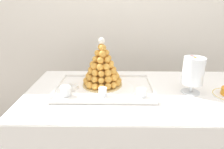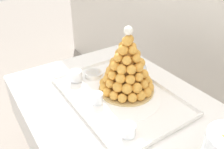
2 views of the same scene
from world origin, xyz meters
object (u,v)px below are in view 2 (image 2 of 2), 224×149
Objects in this scene: croquembouche at (127,68)px; dessert_cup_centre at (128,130)px; serving_tray at (119,96)px; dessert_cup_left at (76,76)px; dessert_cup_mid_left at (98,99)px; creme_brulee_ramekin at (94,74)px; wine_glass at (138,71)px.

croquembouche is 0.31m from dessert_cup_centre.
dessert_cup_centre reaches higher than serving_tray.
croquembouche is 0.29m from dessert_cup_left.
dessert_cup_left is 0.22m from dessert_cup_mid_left.
dessert_cup_left is (-0.23, -0.11, 0.03)m from serving_tray.
croquembouche reaches higher than dessert_cup_mid_left.
serving_tray is 1.94× the size of croquembouche.
creme_brulee_ramekin is (0.01, 0.10, -0.01)m from dessert_cup_left.
creme_brulee_ramekin reaches higher than serving_tray.
wine_glass is (0.22, 0.11, 0.09)m from creme_brulee_ramekin.
wine_glass reaches higher than dessert_cup_left.
creme_brulee_ramekin is 0.61× the size of wine_glass.
dessert_cup_left is 1.12× the size of dessert_cup_centre.
dessert_cup_mid_left is 0.32× the size of wine_glass.
dessert_cup_mid_left is (0.22, -0.00, -0.00)m from dessert_cup_left.
dessert_cup_centre is at bearing -0.75° from dessert_cup_mid_left.
dessert_cup_centre is (0.23, -0.00, -0.00)m from dessert_cup_mid_left.
creme_brulee_ramekin is (-0.20, -0.06, -0.11)m from croquembouche.
dessert_cup_centre is at bearing -27.24° from serving_tray.
dessert_cup_mid_left is 0.23m from dessert_cup_centre.
creme_brulee_ramekin is at bearing -153.31° from wine_glass.
dessert_cup_centre is at bearing -35.26° from croquembouche.
serving_tray is at bearing 2.69° from creme_brulee_ramekin.
wine_glass is (0.01, 0.21, 0.08)m from dessert_cup_mid_left.
croquembouche is 6.33× the size of dessert_cup_mid_left.
wine_glass reaches higher than dessert_cup_centre.
dessert_cup_mid_left reaches higher than creme_brulee_ramekin.
dessert_cup_mid_left reaches higher than serving_tray.
dessert_cup_mid_left is 0.53× the size of creme_brulee_ramekin.
dessert_cup_left is (-0.21, -0.16, -0.10)m from croquembouche.
dessert_cup_mid_left is at bearing 179.25° from dessert_cup_centre.
dessert_cup_left reaches higher than creme_brulee_ramekin.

